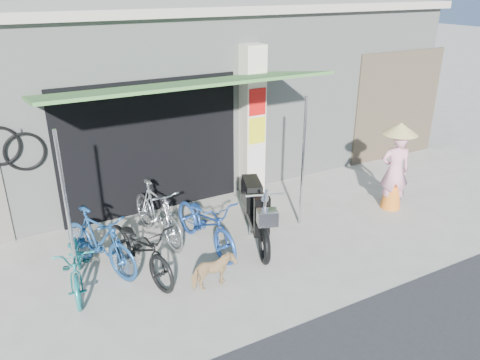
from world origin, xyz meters
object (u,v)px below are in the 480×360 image
moped (255,210)px  nun (395,167)px  bike_blue (99,241)px  bike_silver (157,212)px  bike_navy (206,222)px  bike_black (140,248)px  bike_teal (77,263)px  street_dog (214,272)px

moped → nun: 2.94m
bike_blue → moped: moped is taller
bike_silver → bike_navy: size_ratio=0.96×
bike_black → bike_teal: bearing=158.9°
bike_teal → street_dog: bearing=-19.4°
bike_navy → bike_teal: bearing=176.7°
bike_teal → moped: bearing=10.0°
street_dog → moped: (1.24, 0.96, 0.26)m
bike_blue → bike_black: 0.64m
bike_blue → moped: size_ratio=0.82×
bike_blue → bike_black: (0.49, -0.41, -0.03)m
bike_teal → nun: (5.84, -0.23, 0.45)m
street_dog → bike_silver: bearing=7.7°
bike_teal → bike_black: (0.89, -0.11, 0.06)m
bike_blue → bike_black: bearing=-64.7°
bike_silver → street_dog: (0.23, -1.70, -0.24)m
bike_silver → nun: bearing=-20.8°
bike_teal → bike_blue: 0.51m
bike_blue → bike_silver: size_ratio=0.97×
bike_teal → moped: size_ratio=0.77×
moped → nun: size_ratio=1.16×
bike_black → moped: bearing=-10.4°
street_dog → moped: moped is taller
bike_teal → bike_blue: bearing=46.7°
bike_teal → bike_silver: bike_silver is taller
bike_silver → nun: 4.50m
bike_silver → nun: size_ratio=0.99×
bike_blue → moped: bearing=-31.0°
street_dog → nun: 4.25m
street_dog → bike_black: bearing=44.4°
bike_blue → street_dog: bike_blue is taller
bike_silver → moped: bearing=-35.0°
bike_silver → bike_teal: bearing=-160.3°
street_dog → nun: bearing=-80.2°
bike_teal → nun: bearing=7.3°
bike_blue → bike_navy: size_ratio=0.93×
street_dog → bike_blue: bearing=46.4°
bike_silver → bike_blue: bearing=-164.4°
bike_blue → bike_navy: (1.66, -0.17, -0.03)m
bike_teal → moped: (2.93, 0.02, 0.13)m
nun → moped: bearing=21.3°
bike_black → nun: nun is taller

